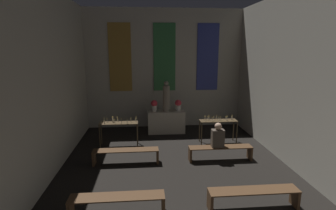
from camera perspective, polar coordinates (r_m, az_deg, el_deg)
wall_back at (r=10.98m, az=-0.80°, el=7.92°), size 6.66×0.16×4.87m
wall_left at (r=6.33m, az=-27.97°, el=3.09°), size 0.12×10.44×4.87m
wall_right at (r=7.10m, az=30.09°, el=3.72°), size 0.12×10.44×4.87m
altar at (r=10.40m, az=-0.38°, el=-3.66°), size 1.44×0.58×0.87m
statue at (r=10.17m, az=-0.39°, el=1.69°), size 0.26×0.26×1.18m
flower_vase_left at (r=10.21m, az=-3.01°, el=-0.05°), size 0.25×0.25×0.44m
flower_vase_right at (r=10.28m, az=2.22°, el=0.05°), size 0.25×0.25×0.44m
candle_rack_left at (r=9.07m, az=-10.70°, el=-4.48°), size 1.30×0.41×1.02m
candle_rack_right at (r=9.37m, az=10.87°, el=-3.95°), size 1.30×0.41×1.00m
pew_second_left at (r=5.63m, az=-10.98°, el=-19.89°), size 1.89×0.36×0.42m
pew_second_right at (r=6.01m, az=18.10°, el=-18.06°), size 1.89×0.36×0.42m
pew_back_left at (r=7.79m, az=-9.15°, el=-10.35°), size 1.89×0.36×0.42m
pew_back_right at (r=8.07m, az=11.33°, el=-9.62°), size 1.89×0.36×0.42m
person_seated at (r=7.89m, az=10.77°, el=-6.71°), size 0.36×0.24×0.74m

